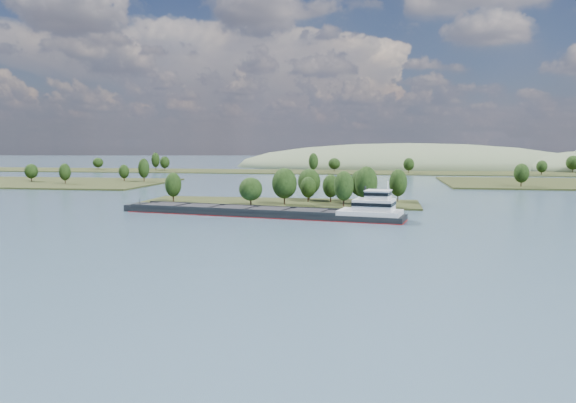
# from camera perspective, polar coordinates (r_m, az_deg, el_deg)

# --- Properties ---
(ground) EXTENTS (1800.00, 1800.00, 0.00)m
(ground) POSITION_cam_1_polar(r_m,az_deg,el_deg) (146.16, -5.12, -2.66)
(ground) COLOR #344B5B
(ground) RESTS_ON ground
(tree_island) EXTENTS (100.00, 31.80, 14.66)m
(tree_island) POSITION_cam_1_polar(r_m,az_deg,el_deg) (201.22, 1.35, 0.96)
(tree_island) COLOR black
(tree_island) RESTS_ON ground
(back_shoreline) EXTENTS (900.00, 60.00, 15.48)m
(back_shoreline) POSITION_cam_1_polar(r_m,az_deg,el_deg) (421.12, 5.62, 3.04)
(back_shoreline) COLOR black
(back_shoreline) RESTS_ON ground
(hill_west) EXTENTS (320.00, 160.00, 44.00)m
(hill_west) POSITION_cam_1_polar(r_m,az_deg,el_deg) (520.75, 12.13, 3.41)
(hill_west) COLOR #4D5D40
(hill_west) RESTS_ON ground
(cargo_barge) EXTENTS (89.33, 26.11, 12.02)m
(cargo_barge) POSITION_cam_1_polar(r_m,az_deg,el_deg) (167.66, -1.13, -1.01)
(cargo_barge) COLOR black
(cargo_barge) RESTS_ON ground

